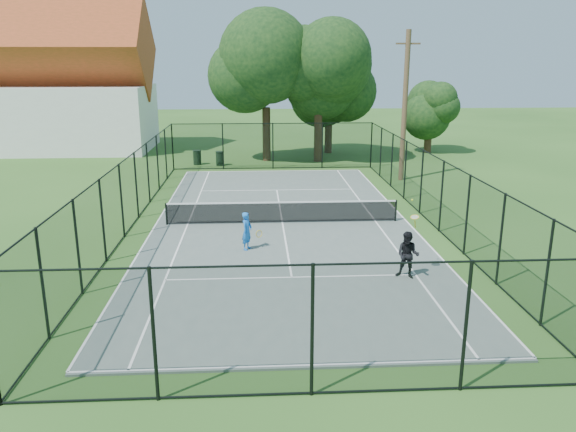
{
  "coord_description": "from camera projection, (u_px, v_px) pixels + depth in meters",
  "views": [
    {
      "loc": [
        -1.11,
        -23.51,
        6.92
      ],
      "look_at": [
        0.07,
        -3.0,
        1.2
      ],
      "focal_mm": 35.0,
      "sensor_mm": 36.0,
      "label": 1
    }
  ],
  "objects": [
    {
      "name": "tree_near_right",
      "position": [
        329.0,
        90.0,
        42.14
      ],
      "size": [
        5.4,
        5.4,
        7.46
      ],
      "color": "#332114",
      "rests_on": "ground"
    },
    {
      "name": "tennis_net",
      "position": [
        282.0,
        211.0,
        24.37
      ],
      "size": [
        10.08,
        0.08,
        0.95
      ],
      "color": "black",
      "rests_on": "tennis_court"
    },
    {
      "name": "player_blue",
      "position": [
        247.0,
        231.0,
        20.9
      ],
      "size": [
        0.85,
        0.62,
        1.43
      ],
      "color": "blue",
      "rests_on": "tennis_court"
    },
    {
      "name": "tennis_court",
      "position": [
        282.0,
        223.0,
        24.52
      ],
      "size": [
        11.0,
        24.0,
        0.06
      ],
      "primitive_type": "cube",
      "color": "#52615B",
      "rests_on": "ground"
    },
    {
      "name": "tree_far_right",
      "position": [
        430.0,
        112.0,
        42.68
      ],
      "size": [
        3.81,
        3.81,
        5.04
      ],
      "color": "#332114",
      "rests_on": "ground"
    },
    {
      "name": "tree_near_left",
      "position": [
        266.0,
        83.0,
        38.61
      ],
      "size": [
        6.74,
        6.74,
        8.78
      ],
      "color": "#332114",
      "rests_on": "ground"
    },
    {
      "name": "utility_pole",
      "position": [
        405.0,
        106.0,
        32.43
      ],
      "size": [
        1.4,
        0.3,
        8.58
      ],
      "color": "#4C3823",
      "rests_on": "ground"
    },
    {
      "name": "trash_bin_left",
      "position": [
        197.0,
        157.0,
        38.31
      ],
      "size": [
        0.58,
        0.58,
        0.99
      ],
      "color": "black",
      "rests_on": "ground"
    },
    {
      "name": "tree_near_mid",
      "position": [
        319.0,
        83.0,
        38.26
      ],
      "size": [
        6.73,
        6.73,
        8.81
      ],
      "color": "#332114",
      "rests_on": "ground"
    },
    {
      "name": "ground",
      "position": [
        282.0,
        224.0,
        24.53
      ],
      "size": [
        120.0,
        120.0,
        0.0
      ],
      "primitive_type": "plane",
      "color": "#2B531C"
    },
    {
      "name": "player_black",
      "position": [
        408.0,
        255.0,
        18.15
      ],
      "size": [
        0.94,
        1.16,
        2.47
      ],
      "color": "black",
      "rests_on": "tennis_court"
    },
    {
      "name": "building",
      "position": [
        50.0,
        87.0,
        43.42
      ],
      "size": [
        15.3,
        8.15,
        11.87
      ],
      "color": "silver",
      "rests_on": "ground"
    },
    {
      "name": "fence",
      "position": [
        282.0,
        191.0,
        24.12
      ],
      "size": [
        13.1,
        26.1,
        3.0
      ],
      "color": "black",
      "rests_on": "ground"
    },
    {
      "name": "trash_bin_right",
      "position": [
        220.0,
        158.0,
        38.02
      ],
      "size": [
        0.58,
        0.58,
        0.96
      ],
      "color": "black",
      "rests_on": "ground"
    }
  ]
}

